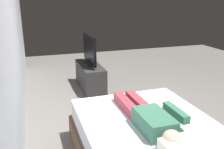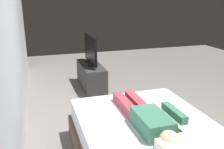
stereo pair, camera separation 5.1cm
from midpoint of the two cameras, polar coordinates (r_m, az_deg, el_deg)
The scene contains 7 objects.
ground_plane at distance 3.82m, azimuth 5.67°, elevation -10.91°, with size 10.00×10.00×0.00m, color slate.
back_wall at distance 3.49m, azimuth -22.59°, elevation 9.42°, with size 6.40×0.10×2.80m, color silver.
bed at distance 2.79m, azimuth 8.48°, elevation -16.44°, with size 1.93×1.47×0.54m.
person at distance 2.62m, azimuth 8.03°, elevation -9.71°, with size 1.26×0.46×0.18m.
remote at distance 2.95m, azimuth 13.82°, elevation -8.37°, with size 0.15×0.04×0.02m, color black.
tv_stand at distance 5.08m, azimuth -5.32°, elevation -0.45°, with size 1.10×0.40×0.50m, color #2D2D2D.
tv at distance 4.94m, azimuth -5.49°, elevation 5.45°, with size 0.88×0.20×0.59m.
Camera 1 is at (-3.05, 1.42, 1.81)m, focal length 39.65 mm.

